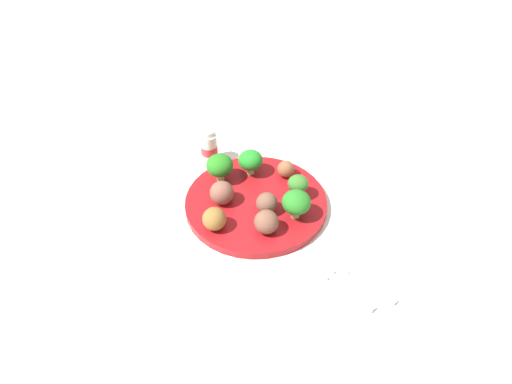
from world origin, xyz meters
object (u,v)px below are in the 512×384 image
object	(u,v)px
plate	(256,203)
broccoli_floret_mid_left	(250,160)
knife	(356,273)
broccoli_floret_center	(220,166)
broccoli_floret_front_right	(296,202)
broccoli_floret_near_rim	(298,184)
meatball_back_left	(266,222)
meatball_center	(286,169)
napkin	(352,283)
meatball_near_rim	(222,193)
fork	(341,284)
meatball_mid_left	(267,203)
meatball_far_rim	(214,219)
yogurt_bottle	(209,147)

from	to	relation	value
plate	broccoli_floret_mid_left	bearing A→B (deg)	-34.18
knife	broccoli_floret_center	bearing A→B (deg)	3.70
broccoli_floret_front_right	broccoli_floret_near_rim	size ratio (longest dim) A/B	1.19
broccoli_floret_near_rim	meatball_back_left	distance (m)	0.11
broccoli_floret_near_rim	meatball_center	size ratio (longest dim) A/B	1.37
broccoli_floret_center	napkin	bearing A→B (deg)	-179.32
meatball_center	meatball_near_rim	distance (m)	0.15
meatball_center	fork	world-z (taller)	meatball_center
broccoli_floret_mid_left	meatball_center	world-z (taller)	broccoli_floret_mid_left
meatball_back_left	meatball_mid_left	bearing A→B (deg)	-44.01
meatball_far_rim	broccoli_floret_center	bearing A→B (deg)	-43.03
knife	broccoli_floret_mid_left	bearing A→B (deg)	-6.89
knife	fork	bearing A→B (deg)	84.48
meatball_near_rim	napkin	world-z (taller)	meatball_near_rim
meatball_mid_left	yogurt_bottle	size ratio (longest dim) A/B	0.54
broccoli_floret_center	meatball_back_left	world-z (taller)	broccoli_floret_center
yogurt_bottle	meatball_center	bearing A→B (deg)	-156.23
napkin	yogurt_bottle	distance (m)	0.43
meatball_mid_left	fork	bearing A→B (deg)	174.25
broccoli_floret_near_rim	yogurt_bottle	size ratio (longest dim) A/B	0.63
broccoli_floret_mid_left	napkin	bearing A→B (deg)	170.10
broccoli_floret_mid_left	meatball_far_rim	size ratio (longest dim) A/B	1.24
broccoli_floret_front_right	broccoli_floret_near_rim	distance (m)	0.06
meatball_near_rim	napkin	bearing A→B (deg)	-171.38
meatball_near_rim	broccoli_floret_mid_left	bearing A→B (deg)	-73.59
plate	meatball_back_left	size ratio (longest dim) A/B	6.21
broccoli_floret_center	meatball_mid_left	xyz separation A→B (m)	(-0.13, -0.01, -0.02)
meatball_near_rim	knife	xyz separation A→B (m)	(-0.28, -0.06, -0.03)
meatball_mid_left	meatball_center	world-z (taller)	meatball_mid_left
meatball_center	fork	size ratio (longest dim) A/B	0.30
meatball_near_rim	knife	size ratio (longest dim) A/B	0.32
broccoli_floret_center	napkin	distance (m)	0.35
yogurt_bottle	napkin	bearing A→B (deg)	175.74
meatball_far_rim	yogurt_bottle	world-z (taller)	yogurt_bottle
broccoli_floret_front_right	meatball_far_rim	size ratio (longest dim) A/B	1.31
broccoli_floret_mid_left	meatball_back_left	xyz separation A→B (m)	(-0.14, 0.09, -0.01)
meatball_near_rim	napkin	size ratio (longest dim) A/B	0.28
plate	knife	xyz separation A→B (m)	(-0.24, -0.01, -0.00)
meatball_far_rim	napkin	xyz separation A→B (m)	(-0.24, -0.10, -0.04)
meatball_far_rim	plate	bearing A→B (deg)	-86.95
broccoli_floret_near_rim	meatball_mid_left	distance (m)	0.08
broccoli_floret_front_right	fork	world-z (taller)	broccoli_floret_front_right
meatball_mid_left	meatball_back_left	world-z (taller)	meatball_back_left
plate	meatball_center	xyz separation A→B (m)	(0.01, -0.10, 0.03)
fork	napkin	bearing A→B (deg)	-117.23
broccoli_floret_mid_left	fork	xyz separation A→B (m)	(-0.31, 0.07, -0.04)
broccoli_floret_center	knife	bearing A→B (deg)	-176.30
broccoli_floret_near_rim	meatball_back_left	xyz separation A→B (m)	(-0.03, 0.11, -0.01)
meatball_mid_left	meatball_back_left	xyz separation A→B (m)	(-0.04, 0.04, 0.00)
broccoli_floret_mid_left	broccoli_floret_front_right	bearing A→B (deg)	171.76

